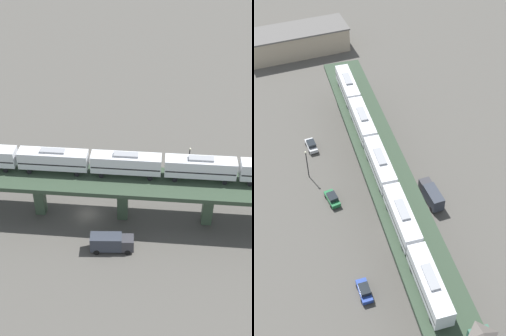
{
  "view_description": "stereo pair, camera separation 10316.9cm",
  "coord_description": "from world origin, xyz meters",
  "views": [
    {
      "loc": [
        63.58,
        9.9,
        57.41
      ],
      "look_at": [
        -1.07,
        7.03,
        9.98
      ],
      "focal_mm": 50.0,
      "sensor_mm": 36.0,
      "label": 1
    },
    {
      "loc": [
        -20.11,
        -49.55,
        67.66
      ],
      "look_at": [
        -1.07,
        7.03,
        9.98
      ],
      "focal_mm": 50.0,
      "sensor_mm": 36.0,
      "label": 2
    }
  ],
  "objects": [
    {
      "name": "ground_plane",
      "position": [
        0.0,
        0.0,
        0.0
      ],
      "size": [
        400.0,
        400.0,
        0.0
      ],
      "primitive_type": "plane",
      "color": "#4C4944"
    },
    {
      "name": "elevated_viaduct",
      "position": [
        -0.01,
        -0.19,
        7.26
      ],
      "size": [
        12.78,
        92.3,
        8.48
      ],
      "color": "#2C3D2C",
      "rests_on": "ground"
    },
    {
      "name": "subway_train",
      "position": [
        -1.07,
        7.03,
        11.02
      ],
      "size": [
        5.8,
        62.46,
        4.45
      ],
      "color": "silver",
      "rests_on": "elevated_viaduct"
    },
    {
      "name": "street_car_silver",
      "position": [
        -9.93,
        27.37,
        0.94
      ],
      "size": [
        2.16,
        4.5,
        1.89
      ],
      "color": "#B7BABF",
      "rests_on": "ground"
    },
    {
      "name": "street_car_blue",
      "position": [
        -9.59,
        -10.35,
        0.94
      ],
      "size": [
        2.0,
        4.43,
        1.89
      ],
      "color": "#233D93",
      "rests_on": "ground"
    },
    {
      "name": "street_car_green",
      "position": [
        -9.48,
        10.86,
        0.94
      ],
      "size": [
        2.44,
        4.61,
        1.89
      ],
      "color": "#1E6638",
      "rests_on": "ground"
    },
    {
      "name": "delivery_truck",
      "position": [
        8.66,
        5.01,
        1.76
      ],
      "size": [
        2.56,
        7.27,
        3.2
      ],
      "color": "#333338",
      "rests_on": "ground"
    },
    {
      "name": "street_lamp",
      "position": [
        -12.34,
        19.0,
        4.11
      ],
      "size": [
        0.44,
        0.44,
        6.94
      ],
      "color": "black",
      "rests_on": "ground"
    },
    {
      "name": "warehouse_building",
      "position": [
        -4.75,
        68.8,
        3.41
      ],
      "size": [
        28.97,
        11.41,
        6.8
      ],
      "color": "tan",
      "rests_on": "ground"
    }
  ]
}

